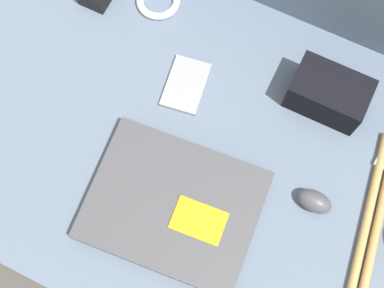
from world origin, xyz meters
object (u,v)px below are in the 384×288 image
object	(u,v)px
camera_pouch	(328,94)
laptop	(174,206)
computer_mouse	(315,200)
phone_silver	(186,85)

from	to	relation	value
camera_pouch	laptop	bearing A→B (deg)	-118.30
laptop	camera_pouch	world-z (taller)	camera_pouch
laptop	camera_pouch	size ratio (longest dim) A/B	2.25
laptop	computer_mouse	xyz separation A→B (m)	(0.22, 0.12, 0.00)
computer_mouse	laptop	bearing A→B (deg)	-150.97
phone_silver	camera_pouch	bearing A→B (deg)	10.36
phone_silver	camera_pouch	distance (m)	0.26
laptop	phone_silver	size ratio (longest dim) A/B	2.66
laptop	computer_mouse	bearing A→B (deg)	23.13
computer_mouse	camera_pouch	world-z (taller)	camera_pouch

